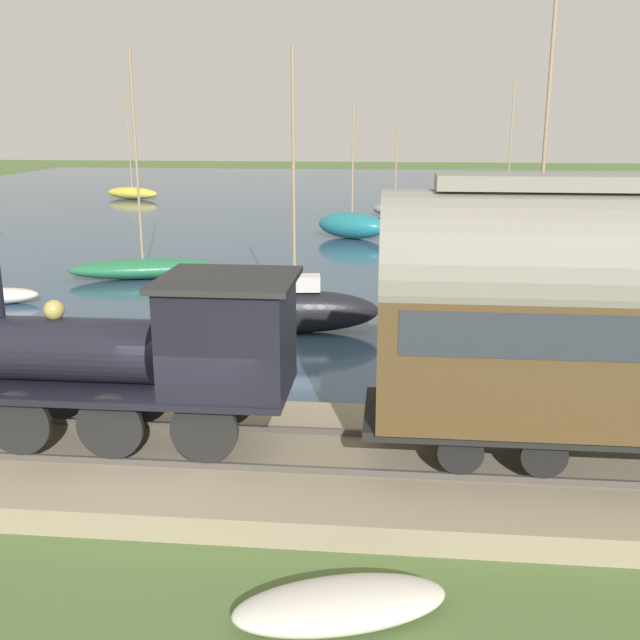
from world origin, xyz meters
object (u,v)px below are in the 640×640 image
Objects in this scene: beached_dinghy at (341,604)px; sailboat_yellow at (132,192)px; rowboat_off_pier at (212,303)px; sailboat_brown at (507,202)px; sailboat_blue at (531,331)px; rowboat_near_shore at (2,296)px; steam_locomotive at (153,348)px; sailboat_teal at (352,225)px; sailboat_green at (143,267)px; sailboat_gray at (395,209)px; sailboat_black at (295,309)px.

sailboat_yellow is at bearing 22.06° from beached_dinghy.
sailboat_brown is at bearing -10.69° from rowboat_off_pier.
sailboat_blue reaches higher than rowboat_near_shore.
steam_locomotive is at bearing 160.12° from sailboat_brown.
rowboat_near_shore is 0.88× the size of beached_dinghy.
sailboat_blue is at bearing -139.78° from sailboat_teal.
sailboat_green reaches higher than sailboat_yellow.
sailboat_teal is at bearing 3.04° from beached_dinghy.
sailboat_yellow is 22.58m from sailboat_gray.
sailboat_blue is 1.36× the size of sailboat_teal.
sailboat_gray is (20.40, -9.98, 0.02)m from sailboat_green.
sailboat_green is 0.93× the size of sailboat_blue.
sailboat_black is 0.93× the size of sailboat_green.
steam_locomotive reaches higher than rowboat_off_pier.
sailboat_green is at bearing 55.24° from rowboat_off_pier.
sailboat_green is 22.71m from sailboat_gray.
steam_locomotive is at bearing -160.61° from sailboat_teal.
sailboat_teal is (11.10, -7.72, 0.26)m from sailboat_green.
steam_locomotive is 2.18× the size of beached_dinghy.
sailboat_teal is (-13.71, 10.00, 0.16)m from sailboat_brown.
sailboat_yellow reaches higher than steam_locomotive.
rowboat_off_pier is at bearing 43.24° from sailboat_black.
sailboat_teal is at bearing -116.59° from sailboat_yellow.
sailboat_blue is 3.14× the size of beached_dinghy.
steam_locomotive is 1.12× the size of sailboat_gray.
sailboat_yellow is at bearing 99.30° from sailboat_gray.
sailboat_blue is 1.06× the size of sailboat_brown.
sailboat_yellow is 1.22× the size of sailboat_teal.
sailboat_brown reaches higher than sailboat_yellow.
sailboat_black is 0.92× the size of sailboat_brown.
sailboat_green reaches higher than rowboat_off_pier.
rowboat_off_pier is (4.19, 9.80, -0.47)m from sailboat_blue.
sailboat_yellow reaches higher than sailboat_gray.
sailboat_green reaches higher than sailboat_black.
rowboat_near_shore is 7.41m from rowboat_off_pier.
sailboat_green is 1.27× the size of sailboat_teal.
sailboat_teal is (18.25, -0.65, -0.02)m from sailboat_black.
sailboat_blue is at bearing -129.18° from sailboat_yellow.
rowboat_off_pier is at bearing 9.11° from steam_locomotive.
sailboat_blue is 12.35m from beached_dinghy.
sailboat_gray is 0.66× the size of sailboat_brown.
sailboat_yellow is at bearing 68.72° from sailboat_teal.
sailboat_gray is at bearing 30.39° from sailboat_blue.
sailboat_teal reaches higher than beached_dinghy.
sailboat_green is 1.49× the size of sailboat_gray.
sailboat_teal reaches higher than sailboat_gray.
sailboat_blue is 29.34m from sailboat_gray.
sailboat_blue is 1.60× the size of sailboat_gray.
sailboat_gray is at bearing -6.54° from steam_locomotive.
rowboat_near_shore is at bearing 104.87° from rowboat_off_pier.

